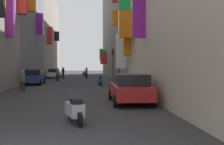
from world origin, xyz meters
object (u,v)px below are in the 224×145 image
parked_car_white (54,73)px  scooter_blue (100,81)px  parked_car_blue (34,77)px  scooter_silver (75,110)px  pedestrian_mid_street (57,74)px  traffic_light_far_corner (113,59)px  scooter_red (85,74)px  pedestrian_near_left (63,73)px  pedestrian_crossing (86,73)px  traffic_light_near_corner (119,58)px  pedestrian_near_right (23,81)px  parked_car_red (130,88)px

parked_car_white → scooter_blue: 18.21m
parked_car_blue → scooter_silver: size_ratio=2.05×
scooter_silver → pedestrian_mid_street: (-3.27, 25.90, 0.40)m
parked_car_blue → traffic_light_far_corner: traffic_light_far_corner is taller
scooter_red → scooter_blue: size_ratio=0.99×
parked_car_blue → scooter_red: parked_car_blue is taller
parked_car_blue → scooter_red: size_ratio=2.09×
scooter_silver → pedestrian_near_left: size_ratio=1.10×
scooter_silver → traffic_light_far_corner: 25.31m
pedestrian_crossing → traffic_light_near_corner: size_ratio=0.43×
pedestrian_mid_street → scooter_red: bearing=79.0°
scooter_red → pedestrian_mid_street: pedestrian_mid_street is taller
parked_car_blue → pedestrian_crossing: pedestrian_crossing is taller
parked_car_blue → parked_car_white: bearing=89.1°
parked_car_blue → pedestrian_crossing: (5.36, 13.27, 0.07)m
parked_car_blue → traffic_light_near_corner: 9.11m
pedestrian_crossing → traffic_light_far_corner: 9.27m
scooter_red → scooter_blue: (1.74, -24.08, -0.00)m
scooter_blue → traffic_light_far_corner: traffic_light_far_corner is taller
scooter_red → pedestrian_near_left: bearing=-106.8°
pedestrian_near_left → pedestrian_mid_street: pedestrian_near_left is taller
pedestrian_mid_street → traffic_light_near_corner: bearing=-49.2°
parked_car_white → pedestrian_near_right: (0.42, -23.54, 0.06)m
pedestrian_near_right → traffic_light_far_corner: traffic_light_far_corner is taller
parked_car_blue → scooter_red: bearing=77.4°
pedestrian_near_left → pedestrian_mid_street: 6.51m
parked_car_white → traffic_light_near_corner: 19.56m
pedestrian_crossing → pedestrian_near_left: size_ratio=0.99×
parked_car_red → traffic_light_far_corner: bearing=87.4°
pedestrian_mid_street → traffic_light_far_corner: traffic_light_far_corner is taller
parked_car_white → parked_car_blue: bearing=-90.9°
pedestrian_crossing → pedestrian_mid_street: size_ratio=1.00×
scooter_red → traffic_light_near_corner: bearing=-81.7°
parked_car_blue → pedestrian_near_right: 8.21m
scooter_red → traffic_light_near_corner: traffic_light_near_corner is taller
parked_car_blue → traffic_light_near_corner: size_ratio=0.99×
scooter_red → scooter_blue: same height
parked_car_white → scooter_silver: bearing=-82.3°
parked_car_white → pedestrian_crossing: bearing=-22.2°
pedestrian_near_right → scooter_silver: bearing=-69.8°
parked_car_blue → scooter_blue: parked_car_blue is taller
parked_car_white → scooter_blue: (6.54, -17.00, -0.29)m
parked_car_red → traffic_light_far_corner: 20.19m
scooter_red → traffic_light_near_corner: size_ratio=0.47×
pedestrian_near_left → traffic_light_near_corner: bearing=-65.2°
parked_car_blue → pedestrian_mid_street: bearing=72.7°
parked_car_white → parked_car_red: parked_car_red is taller
scooter_red → scooter_silver: size_ratio=0.98×
scooter_blue → scooter_red: bearing=94.1°
parked_car_blue → traffic_light_near_corner: traffic_light_near_corner is taller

